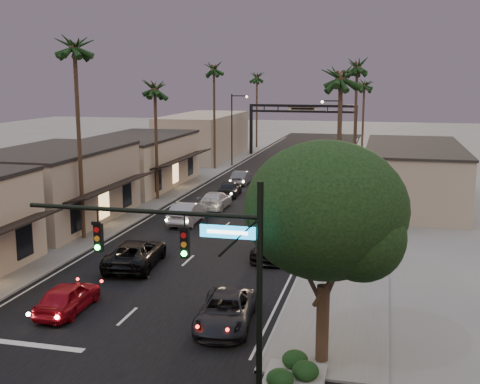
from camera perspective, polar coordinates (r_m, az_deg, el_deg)
The scene contains 30 objects.
ground at distance 56.99m, azimuth 1.75°, elevation -0.37°, with size 200.00×200.00×0.00m, color slate.
road at distance 61.81m, azimuth 2.71°, elevation 0.51°, with size 14.00×120.00×0.02m, color black.
sidewalk_left at distance 70.79m, azimuth -3.78°, elevation 1.87°, with size 5.00×92.00×0.12m, color slate.
sidewalk_right at distance 67.65m, azimuth 11.77°, elevation 1.24°, with size 5.00×92.00×0.12m, color slate.
storefront_mid at distance 48.22m, azimuth -17.11°, elevation 0.40°, with size 8.00×14.00×5.50m, color tan.
storefront_far at distance 62.36m, azimuth -9.63°, elevation 2.78°, with size 8.00×16.00×5.00m, color #C4B095.
storefront_dist at distance 83.77m, azimuth -3.44°, elevation 5.30°, with size 8.00×20.00×6.00m, color tan.
building_right at distance 55.44m, azimuth 16.08°, elevation 1.51°, with size 8.00×18.00×5.00m, color tan.
traffic_signal at distance 20.49m, azimuth -3.39°, elevation -6.29°, with size 8.51×0.22×7.80m.
corner_tree at distance 22.83m, azimuth 8.29°, elevation -2.25°, with size 6.20×6.20×8.80m.
arch at distance 85.66m, azimuth 5.94°, elevation 7.09°, with size 15.20×0.40×7.27m.
streetlight_right at distance 60.16m, azimuth 9.26°, elevation 5.22°, with size 2.13×0.30×9.00m.
streetlight_left at distance 75.22m, azimuth -0.57°, elevation 6.47°, with size 2.13×0.30×9.00m.
palm_lb at distance 41.89m, azimuth -15.46°, elevation 13.60°, with size 3.20×3.20×15.20m.
palm_lc at distance 54.53m, azimuth -8.09°, elevation 10.09°, with size 3.20×3.20×12.20m.
palm_ld at distance 72.55m, azimuth -2.49°, elevation 11.90°, with size 3.20×3.20×14.20m.
palm_ra at distance 38.81m, azimuth 9.58°, elevation 11.21°, with size 3.20×3.20×13.20m.
palm_rb at distance 58.79m, azimuth 11.07°, elevation 11.95°, with size 3.20×3.20×14.20m.
palm_rc at distance 78.76m, azimuth 11.72°, elevation 10.19°, with size 3.20×3.20×12.20m.
palm_far at distance 94.79m, azimuth 1.61°, elevation 11.08°, with size 3.20×3.20×13.20m.
oncoming_red at distance 30.38m, azimuth -16.02°, elevation -9.55°, with size 1.74×4.32×1.47m, color maroon.
oncoming_pickup at distance 36.41m, azimuth -9.86°, elevation -5.74°, with size 2.67×5.80×1.61m, color black.
oncoming_silver at distance 46.48m, azimuth -5.00°, elevation -1.95°, with size 1.76×5.05×1.67m, color gray.
oncoming_white at distance 51.44m, azimuth -2.36°, elevation -0.78°, with size 2.04×5.03×1.46m, color #B8B8B8.
oncoming_dgrey at distance 56.72m, azimuth -0.99°, elevation 0.36°, with size 1.80×4.47×1.52m, color black.
oncoming_grey_far at distance 63.04m, azimuth 0.16°, elevation 1.39°, with size 1.53×4.38×1.44m, color #504F55.
curbside_near at distance 27.65m, azimuth -1.38°, elevation -11.24°, with size 2.36×5.11×1.42m, color black.
curbside_black at distance 37.91m, azimuth 3.62°, elevation -4.92°, with size 2.28×5.61×1.63m, color black.
curbside_grey at distance 49.70m, azimuth 7.08°, elevation -1.11°, with size 2.03×5.06×1.72m, color #56565C.
curbside_far at distance 61.58m, azimuth 8.51°, elevation 1.14°, with size 1.75×5.03×1.66m, color black.
Camera 1 is at (11.46, -14.71, 11.13)m, focal length 45.00 mm.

